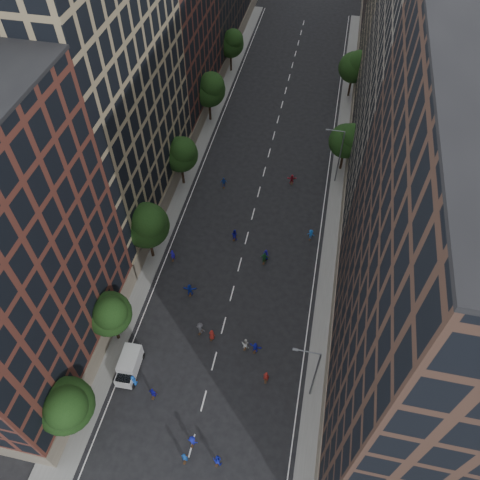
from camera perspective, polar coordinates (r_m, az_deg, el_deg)
The scene contains 36 objects.
ground at distance 68.01m, azimuth 2.24°, elevation 5.60°, with size 240.00×240.00×0.00m, color black.
sidewalk_left at distance 75.62m, azimuth -5.83°, elevation 10.81°, with size 4.00×105.00×0.15m, color slate.
sidewalk_right at distance 73.22m, azimuth 12.70°, elevation 8.16°, with size 4.00×105.00×0.15m, color slate.
bldg_left_b at distance 59.06m, azimuth -17.45°, elevation 16.56°, with size 14.00×26.00×34.00m, color #928160.
bldg_left_c at distance 78.69m, azimuth -9.80°, elevation 24.09°, with size 14.00×20.00×28.00m, color #51271F.
bldg_right_a at distance 39.20m, azimuth 24.32°, elevation -5.11°, with size 14.00×30.00×36.00m, color #412C23.
bldg_right_b at distance 61.72m, azimuth 21.86°, elevation 16.23°, with size 14.00×28.00×33.00m, color #6D665A.
tree_left_0 at distance 46.98m, azimuth -20.47°, elevation -18.44°, with size 5.20×5.20×8.83m.
tree_left_1 at distance 50.81m, azimuth -15.63°, elevation -8.63°, with size 4.80×4.80×8.21m.
tree_left_2 at distance 56.42m, azimuth -11.28°, elevation 1.89°, with size 5.60×5.60×9.45m.
tree_left_3 at distance 66.17m, azimuth -7.20°, elevation 10.45°, with size 5.00×5.00×8.58m.
tree_left_4 at distance 78.38m, azimuth -3.73°, elevation 17.95°, with size 5.40×5.40×9.08m.
tree_left_5 at distance 92.12m, azimuth -1.05°, elevation 22.92°, with size 4.80×4.80×8.33m.
tree_right_a at distance 70.00m, azimuth 13.00°, elevation 11.82°, with size 5.00×5.00×8.39m.
tree_right_b at distance 86.67m, azimuth 13.88°, elevation 19.91°, with size 5.20×5.20×8.83m.
streetlamp_near at distance 46.94m, azimuth 8.93°, elevation -15.62°, with size 2.64×0.22×9.06m.
streetlamp_far at distance 67.97m, azimuth 11.93°, elevation 10.22°, with size 2.64×0.22×9.06m.
cargo_van at distance 52.43m, azimuth -13.37°, elevation -14.63°, with size 2.13×4.29×2.24m.
skater_0 at distance 52.00m, azimuth -12.86°, elevation -16.37°, with size 0.80×0.52×1.64m, color #154BAF.
skater_1 at distance 48.58m, azimuth -6.77°, elevation -24.82°, with size 0.61×0.40×1.68m, color #13459F.
skater_2 at distance 48.26m, azimuth -2.79°, elevation -25.20°, with size 0.85×0.66×1.74m, color #1621B6.
skater_3 at distance 48.98m, azimuth -5.80°, elevation -23.21°, with size 1.00×0.58×1.55m, color #131B9D.
skater_4 at distance 51.07m, azimuth -10.55°, elevation -17.87°, with size 0.96×0.40×1.64m, color #15139B.
skater_5 at distance 52.52m, azimuth 1.88°, elevation -12.95°, with size 1.40×0.45×1.51m, color #161BB5.
skater_6 at distance 53.29m, azimuth -3.46°, elevation -11.46°, with size 0.75×0.49×1.53m, color maroon.
skater_7 at distance 51.01m, azimuth 3.19°, elevation -16.29°, with size 0.63×0.41×1.72m, color maroon.
skater_8 at distance 52.59m, azimuth 0.65°, elevation -12.54°, with size 0.82×0.64×1.69m, color silver.
skater_9 at distance 53.64m, azimuth -4.86°, elevation -10.69°, with size 1.14×0.65×1.76m, color #434348.
skater_10 at distance 59.06m, azimuth 3.00°, elevation -2.20°, with size 1.08×0.45×1.84m, color #1E642F.
skater_11 at distance 56.52m, azimuth -6.14°, elevation -6.06°, with size 1.63×0.52×1.75m, color #132AA1.
skater_12 at distance 59.54m, azimuth 3.17°, elevation -1.81°, with size 0.78×0.51×1.61m, color #1A139D.
skater_13 at distance 59.94m, azimuth -8.21°, elevation -1.84°, with size 0.63×0.41×1.73m, color #1D15AD.
skater_14 at distance 61.52m, azimuth -0.68°, elevation 0.64°, with size 0.83×0.65×1.72m, color #11118D.
skater_15 at distance 62.37m, azimuth 8.61°, elevation 0.67°, with size 0.99×0.57×1.53m, color #144BA2.
skater_16 at distance 68.56m, azimuth -1.98°, elevation 7.00°, with size 0.97×0.40×1.65m, color #13359D.
skater_17 at distance 69.53m, azimuth 6.34°, elevation 7.36°, with size 1.44×0.46×1.55m, color maroon.
Camera 1 is at (7.44, -8.13, 47.47)m, focal length 35.00 mm.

